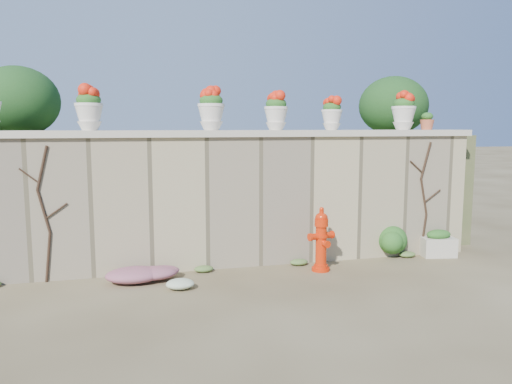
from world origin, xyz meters
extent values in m
plane|color=brown|center=(0.00, 0.00, 0.00)|extent=(80.00, 80.00, 0.00)
cube|color=tan|center=(0.00, 1.80, 1.00)|extent=(8.00, 0.40, 2.00)
cube|color=beige|center=(0.00, 1.80, 2.05)|extent=(8.10, 0.52, 0.10)
cube|color=#384C23|center=(0.00, 5.00, 1.00)|extent=(9.00, 6.00, 2.00)
ellipsoid|color=#143814|center=(-3.20, 3.00, 2.55)|extent=(1.30, 1.30, 1.10)
ellipsoid|color=#143814|center=(3.40, 3.00, 2.55)|extent=(1.30, 1.30, 1.10)
cylinder|color=black|center=(-2.66, 1.58, 0.35)|extent=(0.12, 0.04, 0.70)
cylinder|color=black|center=(-2.69, 1.58, 1.00)|extent=(0.17, 0.04, 0.61)
cylinder|color=black|center=(-2.67, 1.58, 1.60)|extent=(0.18, 0.04, 0.61)
cylinder|color=black|center=(-2.52, 1.58, 1.00)|extent=(0.30, 0.02, 0.22)
cylinder|color=black|center=(-2.85, 1.58, 1.50)|extent=(0.25, 0.02, 0.21)
cylinder|color=black|center=(3.24, 1.58, 0.35)|extent=(0.12, 0.04, 0.70)
cylinder|color=black|center=(3.22, 1.58, 1.00)|extent=(0.17, 0.04, 0.61)
cylinder|color=black|center=(3.23, 1.58, 1.60)|extent=(0.18, 0.04, 0.61)
cylinder|color=black|center=(3.38, 1.58, 1.00)|extent=(0.30, 0.02, 0.22)
cylinder|color=black|center=(3.05, 1.58, 1.50)|extent=(0.25, 0.02, 0.21)
cylinder|color=red|center=(1.22, 1.14, 0.02)|extent=(0.27, 0.27, 0.05)
cylinder|color=red|center=(1.22, 1.14, 0.39)|extent=(0.17, 0.17, 0.60)
cylinder|color=red|center=(1.22, 1.14, 0.53)|extent=(0.20, 0.20, 0.04)
cylinder|color=red|center=(1.22, 1.14, 0.74)|extent=(0.20, 0.20, 0.12)
ellipsoid|color=red|center=(1.22, 1.14, 0.83)|extent=(0.18, 0.18, 0.14)
cylinder|color=red|center=(1.22, 1.14, 0.91)|extent=(0.07, 0.07, 0.10)
cylinder|color=red|center=(1.09, 1.11, 0.53)|extent=(0.15, 0.13, 0.10)
cylinder|color=red|center=(1.35, 1.17, 0.53)|extent=(0.15, 0.13, 0.10)
cylinder|color=red|center=(1.25, 1.04, 0.44)|extent=(0.11, 0.11, 0.09)
cube|color=beige|center=(3.43, 1.44, 0.16)|extent=(0.59, 0.41, 0.32)
ellipsoid|color=#1E5119|center=(3.43, 1.44, 0.37)|extent=(0.45, 0.32, 0.16)
ellipsoid|color=#1E5119|center=(2.64, 1.53, 0.32)|extent=(0.67, 0.61, 0.64)
ellipsoid|color=#C42784|center=(-1.32, 1.22, 0.13)|extent=(0.99, 0.66, 0.26)
ellipsoid|color=white|center=(-0.93, 0.79, 0.09)|extent=(0.48, 0.39, 0.17)
ellipsoid|color=#1E5119|center=(-2.05, 1.80, 2.52)|extent=(0.34, 0.34, 0.20)
ellipsoid|color=red|center=(-2.05, 1.80, 2.61)|extent=(0.30, 0.30, 0.21)
ellipsoid|color=#1E5119|center=(-0.31, 1.80, 2.54)|extent=(0.35, 0.35, 0.21)
ellipsoid|color=red|center=(-0.31, 1.80, 2.62)|extent=(0.31, 0.31, 0.22)
ellipsoid|color=#1E5119|center=(0.70, 1.80, 2.50)|extent=(0.32, 0.32, 0.19)
ellipsoid|color=red|center=(0.70, 1.80, 2.58)|extent=(0.28, 0.28, 0.20)
ellipsoid|color=#1E5119|center=(1.63, 1.80, 2.46)|extent=(0.29, 0.29, 0.17)
ellipsoid|color=red|center=(1.63, 1.80, 2.53)|extent=(0.25, 0.25, 0.18)
ellipsoid|color=#1E5119|center=(2.91, 1.80, 2.53)|extent=(0.34, 0.34, 0.21)
ellipsoid|color=red|center=(2.91, 1.80, 2.62)|extent=(0.30, 0.30, 0.21)
ellipsoid|color=#1E5119|center=(3.36, 1.80, 2.31)|extent=(0.19, 0.19, 0.13)
camera|label=1|loc=(-1.55, -5.68, 2.16)|focal=35.00mm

